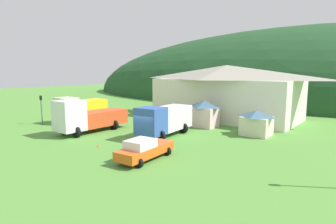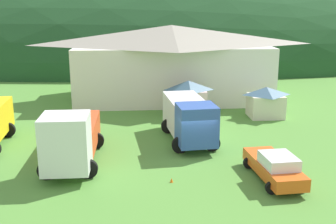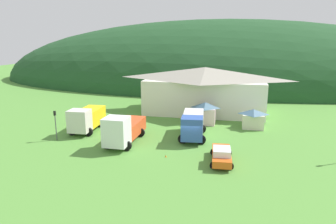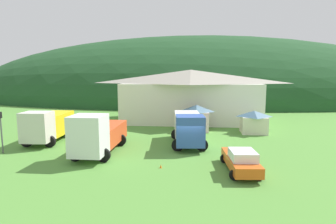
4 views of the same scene
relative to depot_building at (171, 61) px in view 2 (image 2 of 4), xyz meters
name	(u,v)px [view 2 (image 2 of 4)]	position (x,y,z in m)	size (l,w,h in m)	color
ground_plane	(196,155)	(0.15, -16.95, -3.87)	(200.00, 200.00, 0.00)	#518C38
forested_hill_backdrop	(155,54)	(0.15, 39.38, -3.87)	(131.58, 60.00, 34.50)	#1E4723
depot_building	(171,61)	(0.00, 0.00, 0.00)	(20.61, 10.61, 7.51)	white
play_shed_cream	(266,102)	(7.52, -8.02, -2.50)	(3.07, 2.68, 2.65)	beige
play_shed_pink	(188,98)	(0.84, -7.37, -2.23)	(3.18, 2.53, 3.19)	beige
heavy_rig_white	(72,138)	(-7.61, -18.06, -2.12)	(3.38, 8.31, 3.70)	white
box_truck_blue	(189,117)	(0.02, -14.11, -2.10)	(3.70, 7.56, 3.22)	#3356AD
service_pickup_orange	(275,166)	(3.92, -21.32, -3.04)	(2.52, 5.33, 1.66)	#DD591A
traffic_cone_near_pickup	(172,182)	(-1.81, -21.15, -3.87)	(0.36, 0.36, 0.52)	orange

